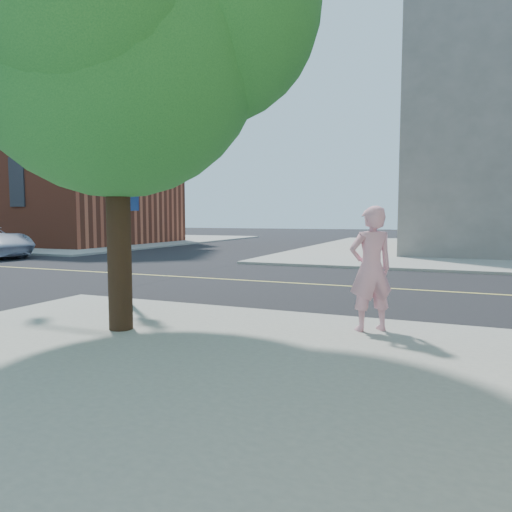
% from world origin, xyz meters
% --- Properties ---
extents(ground, '(140.00, 140.00, 0.00)m').
position_xyz_m(ground, '(0.00, 0.00, 0.00)').
color(ground, black).
rests_on(ground, ground).
extents(road_ew, '(140.00, 9.00, 0.01)m').
position_xyz_m(road_ew, '(0.00, 4.50, 0.01)').
color(road_ew, black).
rests_on(road_ew, ground).
extents(sidewalk_nw, '(26.00, 25.00, 0.12)m').
position_xyz_m(sidewalk_nw, '(-23.00, 21.50, 0.06)').
color(sidewalk_nw, gray).
rests_on(sidewalk_nw, ground).
extents(church, '(15.20, 12.00, 14.40)m').
position_xyz_m(church, '(-20.00, 18.00, 7.18)').
color(church, brown).
rests_on(church, sidewalk_nw).
extents(man_on_phone, '(0.88, 0.82, 2.03)m').
position_xyz_m(man_on_phone, '(5.96, -0.98, 1.13)').
color(man_on_phone, pink).
rests_on(man_on_phone, sidewalk_se).
extents(street_tree, '(5.93, 5.39, 7.88)m').
position_xyz_m(street_tree, '(2.26, -2.42, 5.20)').
color(street_tree, black).
rests_on(street_tree, sidewalk_se).
extents(signal_pole, '(4.03, 0.46, 4.56)m').
position_xyz_m(signal_pole, '(-1.30, -0.65, 3.84)').
color(signal_pole, black).
rests_on(signal_pole, sidewalk_se).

